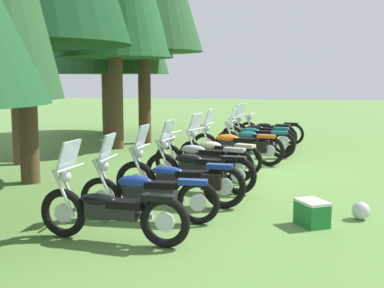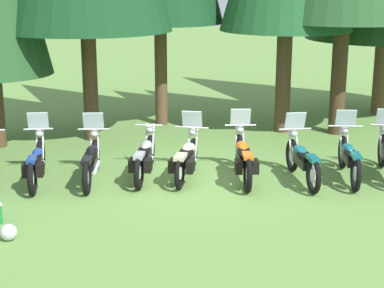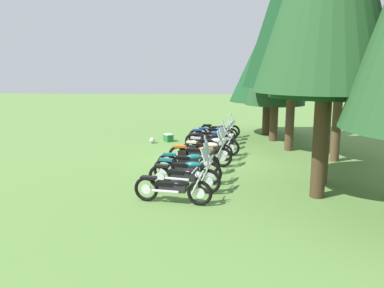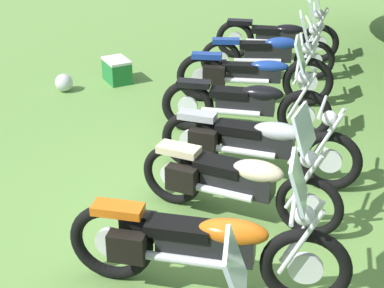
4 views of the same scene
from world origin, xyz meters
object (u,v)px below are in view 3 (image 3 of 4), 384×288
Objects in this scene: motorcycle_8 at (188,169)px; motorcycle_2 at (211,135)px; motorcycle_1 at (217,132)px; motorcycle_4 at (212,144)px; motorcycle_3 at (210,139)px; motorcycle_7 at (189,161)px; motorcycle_0 at (220,129)px; motorcycle_10 at (173,188)px; pine_tree_1 at (277,35)px; picnic_cooler at (168,138)px; dropped_helmet at (152,140)px; motorcycle_6 at (199,154)px; pine_tree_0 at (268,59)px; pine_tree_2 at (295,1)px; motorcycle_9 at (185,176)px; motorcycle_5 at (207,148)px.

motorcycle_2 is at bearing 96.55° from motorcycle_8.
motorcycle_4 is at bearing -96.94° from motorcycle_1.
motorcycle_7 reaches higher than motorcycle_3.
motorcycle_0 reaches higher than motorcycle_10.
pine_tree_1 is at bearing 77.62° from motorcycle_10.
motorcycle_0 is 2.97m from picnic_cooler.
motorcycle_6 is at bearing 28.41° from dropped_helmet.
pine_tree_0 reaches higher than picnic_cooler.
motorcycle_3 is at bearing -90.64° from pine_tree_2.
motorcycle_9 is at bearing -89.24° from motorcycle_7.
motorcycle_4 is (4.31, -0.47, 0.02)m from motorcycle_0.
motorcycle_0 is at bearing 102.37° from motorcycle_5.
pine_tree_1 is at bearing 80.99° from motorcycle_9.
motorcycle_8 is at bearing -90.03° from motorcycle_6.
motorcycle_2 is 1.11× the size of motorcycle_5.
pine_tree_1 is (-7.76, 3.93, 4.75)m from motorcycle_8.
motorcycle_2 is 1.03× the size of motorcycle_3.
motorcycle_9 is at bearing -34.48° from pine_tree_2.
pine_tree_1 reaches higher than motorcycle_6.
motorcycle_3 is (3.18, -0.55, 0.02)m from motorcycle_0.
motorcycle_1 is at bearing -95.16° from motorcycle_0.
motorcycle_5 is 7.30m from pine_tree_2.
pine_tree_2 is 16.65× the size of picnic_cooler.
motorcycle_5 is 7.27m from pine_tree_1.
motorcycle_7 reaches higher than motorcycle_5.
pine_tree_0 reaches higher than motorcycle_6.
pine_tree_0 is 0.75× the size of pine_tree_1.
motorcycle_4 reaches higher than picnic_cooler.
motorcycle_8 is at bearing -93.11° from motorcycle_0.
motorcycle_10 is (5.43, -0.86, -0.02)m from motorcycle_5.
pine_tree_0 is at bearing 26.44° from motorcycle_0.
motorcycle_5 is at bearing 85.29° from motorcycle_6.
pine_tree_0 reaches higher than motorcycle_7.
pine_tree_0 is (-8.56, 3.81, 3.68)m from motorcycle_7.
motorcycle_8 reaches higher than motorcycle_7.
pine_tree_2 is at bearing 46.19° from motorcycle_6.
motorcycle_7 is 6.41m from picnic_cooler.
motorcycle_8 is (4.30, -0.77, 0.02)m from motorcycle_4.
dropped_helmet is at bearing -81.18° from pine_tree_1.
motorcycle_7 is (3.25, -0.79, 0.02)m from motorcycle_4.
motorcycle_1 is 0.98× the size of motorcycle_10.
motorcycle_10 is at bearing 12.03° from dropped_helmet.
motorcycle_1 is 5.57m from pine_tree_1.
motorcycle_0 is 3.23m from motorcycle_3.
motorcycle_4 is 0.23× the size of pine_tree_2.
pine_tree_1 is at bearing 3.93° from pine_tree_0.
motorcycle_6 is 1.08× the size of motorcycle_9.
pine_tree_2 is at bearing 69.32° from motorcycle_10.
motorcycle_9 is at bearing -89.51° from motorcycle_3.
motorcycle_6 is at bearing -99.97° from motorcycle_1.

